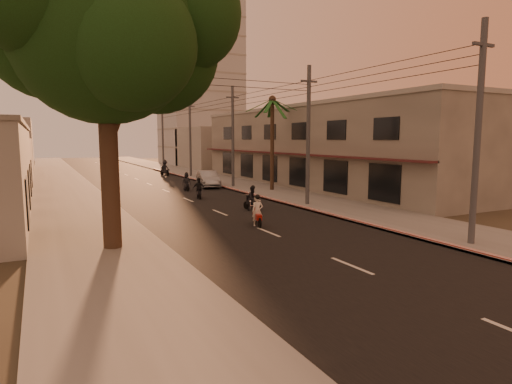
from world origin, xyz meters
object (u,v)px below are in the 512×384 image
palm_tree (272,105)px  scooter_mid_a (253,199)px  broadleaf_tree (114,29)px  parked_car (208,179)px  scooter_far_b (165,168)px  scooter_mid_b (199,189)px  scooter_far_a (187,182)px  scooter_red (257,212)px

palm_tree → scooter_mid_a: bearing=-125.8°
broadleaf_tree → parked_car: broadleaf_tree is taller
parked_car → palm_tree: bearing=-42.8°
scooter_far_b → scooter_mid_b: bearing=-113.1°
scooter_mid_b → broadleaf_tree: bearing=-108.8°
broadleaf_tree → parked_car: size_ratio=2.56×
palm_tree → parked_car: size_ratio=1.73×
broadleaf_tree → scooter_far_a: bearing=64.4°
scooter_mid_a → palm_tree: bearing=40.5°
scooter_red → scooter_mid_b: (0.69, 10.72, -0.00)m
palm_tree → scooter_far_b: size_ratio=4.25×
scooter_red → scooter_mid_a: scooter_red is taller
palm_tree → scooter_far_a: palm_tree is taller
scooter_far_b → parked_car: (0.33, -13.62, -0.14)m
palm_tree → scooter_mid_a: 11.93m
scooter_red → scooter_far_a: 15.80m
scooter_far_a → palm_tree: bearing=-19.6°
scooter_red → scooter_mid_a: size_ratio=1.03×
scooter_red → palm_tree: bearing=72.8°
parked_car → scooter_red: bearing=-92.0°
scooter_red → parked_car: 18.01m
scooter_red → scooter_far_b: size_ratio=0.84×
palm_tree → scooter_mid_b: bearing=-166.4°
scooter_red → scooter_far_a: bearing=99.8°
scooter_mid_a → scooter_mid_b: scooter_mid_b is taller
palm_tree → scooter_far_b: (-4.10, 18.74, -6.26)m
parked_car → scooter_far_b: bearing=102.2°
scooter_mid_a → scooter_mid_b: bearing=86.9°
scooter_mid_a → scooter_red: bearing=-127.5°
scooter_red → parked_car: (4.01, 17.56, 0.02)m
broadleaf_tree → scooter_far_b: broadleaf_tree is taller
broadleaf_tree → scooter_mid_b: bearing=58.2°
scooter_red → scooter_far_a: scooter_red is taller
palm_tree → scooter_far_a: size_ratio=5.07×
scooter_far_a → scooter_mid_a: bearing=-79.7°
palm_tree → scooter_mid_b: size_ratio=5.16×
scooter_mid_b → parked_car: bearing=77.1°
palm_tree → scooter_mid_b: (-7.08, -1.71, -6.43)m
scooter_mid_a → scooter_far_b: 26.95m
scooter_far_a → scooter_far_b: size_ratio=0.84×
scooter_red → scooter_far_b: scooter_far_b is taller
scooter_red → scooter_far_a: size_ratio=1.00×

